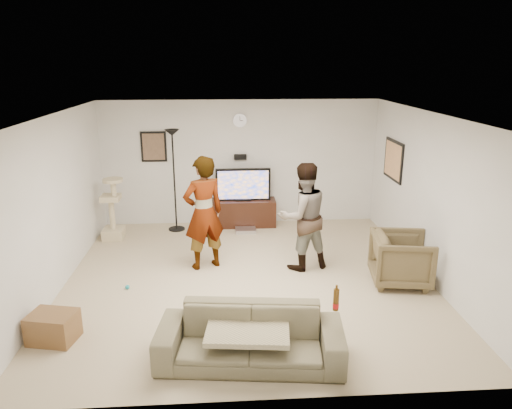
{
  "coord_description": "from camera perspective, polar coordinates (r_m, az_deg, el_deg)",
  "views": [
    {
      "loc": [
        -0.33,
        -6.71,
        3.22
      ],
      "look_at": [
        0.14,
        0.2,
        1.13
      ],
      "focal_mm": 33.59,
      "sensor_mm": 36.0,
      "label": 1
    }
  ],
  "objects": [
    {
      "name": "floor",
      "position": [
        7.46,
        -1.02,
        -8.92
      ],
      "size": [
        5.5,
        5.5,
        0.02
      ],
      "primitive_type": "cube",
      "color": "#BAAC90",
      "rests_on": "ground"
    },
    {
      "name": "ceiling",
      "position": [
        6.76,
        -1.13,
        10.71
      ],
      "size": [
        5.5,
        5.5,
        0.02
      ],
      "primitive_type": "cube",
      "color": "white",
      "rests_on": "wall_back"
    },
    {
      "name": "wall_back",
      "position": [
        9.67,
        -1.9,
        4.99
      ],
      "size": [
        5.5,
        0.04,
        2.5
      ],
      "primitive_type": "cube",
      "color": "white",
      "rests_on": "floor"
    },
    {
      "name": "wall_front",
      "position": [
        4.44,
        0.75,
        -9.61
      ],
      "size": [
        5.5,
        0.04,
        2.5
      ],
      "primitive_type": "cube",
      "color": "white",
      "rests_on": "floor"
    },
    {
      "name": "wall_left",
      "position": [
        7.4,
        -22.84,
        -0.03
      ],
      "size": [
        0.04,
        5.5,
        2.5
      ],
      "primitive_type": "cube",
      "color": "white",
      "rests_on": "floor"
    },
    {
      "name": "wall_right",
      "position": [
        7.64,
        19.99,
        0.78
      ],
      "size": [
        0.04,
        5.5,
        2.5
      ],
      "primitive_type": "cube",
      "color": "white",
      "rests_on": "floor"
    },
    {
      "name": "wall_clock",
      "position": [
        9.51,
        -1.94,
        9.97
      ],
      "size": [
        0.26,
        0.04,
        0.26
      ],
      "primitive_type": "cylinder",
      "rotation": [
        1.57,
        0.0,
        0.0
      ],
      "color": "white",
      "rests_on": "wall_back"
    },
    {
      "name": "wall_speaker",
      "position": [
        9.59,
        -1.89,
        5.68
      ],
      "size": [
        0.25,
        0.1,
        0.1
      ],
      "primitive_type": "cube",
      "color": "black",
      "rests_on": "wall_back"
    },
    {
      "name": "picture_back",
      "position": [
        9.68,
        -12.09,
        6.75
      ],
      "size": [
        0.42,
        0.03,
        0.52
      ],
      "primitive_type": "cube",
      "color": "brown",
      "rests_on": "wall_back"
    },
    {
      "name": "picture_right",
      "position": [
        9.02,
        16.04,
        5.11
      ],
      "size": [
        0.03,
        0.78,
        0.62
      ],
      "primitive_type": "cube",
      "color": "tan",
      "rests_on": "wall_right"
    },
    {
      "name": "tv_stand",
      "position": [
        9.69,
        -1.52,
        -0.99
      ],
      "size": [
        1.29,
        0.45,
        0.54
      ],
      "primitive_type": "cube",
      "color": "black",
      "rests_on": "floor"
    },
    {
      "name": "console_box",
      "position": [
        9.39,
        -1.24,
        -3.08
      ],
      "size": [
        0.4,
        0.3,
        0.07
      ],
      "primitive_type": "cube",
      "color": "silver",
      "rests_on": "floor"
    },
    {
      "name": "tv",
      "position": [
        9.52,
        -1.55,
        2.41
      ],
      "size": [
        1.09,
        0.08,
        0.64
      ],
      "primitive_type": "cube",
      "color": "black",
      "rests_on": "tv_stand"
    },
    {
      "name": "tv_screen",
      "position": [
        9.48,
        -1.54,
        2.34
      ],
      "size": [
        1.0,
        0.01,
        0.57
      ],
      "primitive_type": "cube",
      "color": "gold",
      "rests_on": "tv"
    },
    {
      "name": "floor_lamp",
      "position": [
        9.38,
        -9.7,
        2.78
      ],
      "size": [
        0.32,
        0.32,
        1.99
      ],
      "primitive_type": "cylinder",
      "color": "black",
      "rests_on": "floor"
    },
    {
      "name": "cat_tree",
      "position": [
        9.27,
        -16.83,
        -0.49
      ],
      "size": [
        0.38,
        0.38,
        1.18
      ],
      "primitive_type": "cube",
      "rotation": [
        0.0,
        0.0,
        0.0
      ],
      "color": "#C7B992",
      "rests_on": "floor"
    },
    {
      "name": "person_left",
      "position": [
        7.59,
        -6.25,
        -1.02
      ],
      "size": [
        0.79,
        0.68,
        1.84
      ],
      "primitive_type": "imported",
      "rotation": [
        0.0,
        0.0,
        3.58
      ],
      "color": "#A4A4A4",
      "rests_on": "floor"
    },
    {
      "name": "person_right",
      "position": [
        7.58,
        5.61,
        -1.43
      ],
      "size": [
        1.0,
        0.87,
        1.73
      ],
      "primitive_type": "imported",
      "rotation": [
        0.0,
        0.0,
        3.44
      ],
      "color": "#28498A",
      "rests_on": "floor"
    },
    {
      "name": "sofa",
      "position": [
        5.48,
        -0.69,
        -15.51
      ],
      "size": [
        2.12,
        1.02,
        0.6
      ],
      "primitive_type": "imported",
      "rotation": [
        0.0,
        0.0,
        -0.11
      ],
      "color": "brown",
      "rests_on": "floor"
    },
    {
      "name": "throw_blanket",
      "position": [
        5.42,
        -0.97,
        -14.58
      ],
      "size": [
        0.97,
        0.79,
        0.06
      ],
      "primitive_type": "cube",
      "rotation": [
        0.0,
        0.0,
        -0.11
      ],
      "color": "tan",
      "rests_on": "sofa"
    },
    {
      "name": "beer_bottle",
      "position": [
        5.39,
        9.51,
        -11.13
      ],
      "size": [
        0.06,
        0.06,
        0.25
      ],
      "primitive_type": "cylinder",
      "color": "#51320D",
      "rests_on": "sofa"
    },
    {
      "name": "armchair",
      "position": [
        7.5,
        16.91,
        -6.24
      ],
      "size": [
        0.96,
        0.94,
        0.77
      ],
      "primitive_type": "imported",
      "rotation": [
        0.0,
        0.0,
        1.42
      ],
      "color": "brown",
      "rests_on": "floor"
    },
    {
      "name": "side_table",
      "position": [
        6.36,
        -23.02,
        -13.29
      ],
      "size": [
        0.61,
        0.5,
        0.36
      ],
      "primitive_type": "cube",
      "rotation": [
        0.0,
        0.0,
        -0.22
      ],
      "color": "brown",
      "rests_on": "floor"
    },
    {
      "name": "toy_ball",
      "position": [
        7.38,
        -15.07,
        -9.48
      ],
      "size": [
        0.06,
        0.06,
        0.06
      ],
      "primitive_type": "sphere",
      "color": "teal",
      "rests_on": "floor"
    }
  ]
}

